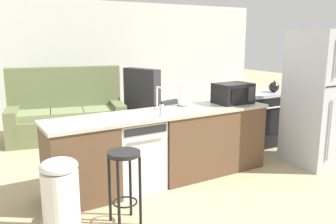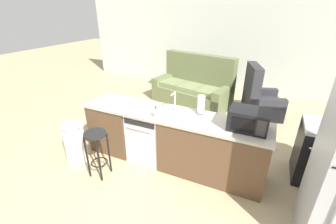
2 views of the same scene
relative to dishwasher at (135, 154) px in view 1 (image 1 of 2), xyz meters
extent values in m
plane|color=tan|center=(0.25, 0.00, -0.42)|extent=(24.00, 24.00, 0.00)
cube|color=beige|center=(0.55, 4.20, 0.88)|extent=(10.00, 0.06, 2.60)
cube|color=brown|center=(-0.68, 0.00, 0.01)|extent=(0.75, 0.62, 0.86)
cube|color=brown|center=(1.08, 0.00, 0.01)|extent=(1.55, 0.62, 0.86)
cube|color=#ADA899|center=(0.40, 0.00, 0.46)|extent=(2.94, 0.66, 0.04)
cube|color=black|center=(0.40, 0.00, -0.38)|extent=(2.86, 0.56, 0.08)
cube|color=silver|center=(0.00, 0.00, 0.00)|extent=(0.58, 0.58, 0.84)
cube|color=black|center=(0.00, -0.30, 0.36)|extent=(0.52, 0.01, 0.08)
cylinder|color=#B2B2B7|center=(0.00, -0.31, 0.26)|extent=(0.44, 0.02, 0.02)
cube|color=black|center=(2.60, 0.55, 0.00)|extent=(0.76, 0.64, 0.85)
cube|color=black|center=(2.60, 0.22, 0.05)|extent=(0.53, 0.01, 0.43)
cylinder|color=silver|center=(2.60, 0.20, 0.28)|extent=(0.61, 0.03, 0.03)
cube|color=#B7B7BC|center=(2.60, 0.55, 0.45)|extent=(0.76, 0.64, 0.05)
torus|color=black|center=(2.43, 0.42, 0.47)|extent=(0.16, 0.16, 0.01)
torus|color=black|center=(2.77, 0.42, 0.47)|extent=(0.16, 0.16, 0.01)
torus|color=black|center=(2.43, 0.68, 0.47)|extent=(0.16, 0.16, 0.01)
torus|color=black|center=(2.77, 0.68, 0.47)|extent=(0.16, 0.16, 0.01)
cube|color=#A8AAB2|center=(2.60, -0.55, 0.53)|extent=(0.72, 0.70, 1.90)
cylinder|color=#B2B2B7|center=(2.40, -0.92, 0.17)|extent=(0.02, 0.02, 0.83)
cube|color=black|center=(1.51, 0.00, 0.62)|extent=(0.50, 0.36, 0.28)
cube|color=black|center=(1.46, -0.18, 0.62)|extent=(0.27, 0.01, 0.18)
cube|color=#2D2D33|center=(1.68, -0.18, 0.62)|extent=(0.11, 0.01, 0.21)
cylinder|color=silver|center=(0.39, 0.16, 0.49)|extent=(0.07, 0.07, 0.03)
cylinder|color=silver|center=(0.39, 0.16, 0.64)|extent=(0.02, 0.02, 0.26)
cylinder|color=silver|center=(0.39, 0.09, 0.77)|extent=(0.02, 0.14, 0.02)
cylinder|color=#4C4C51|center=(0.80, 0.20, 0.49)|extent=(0.14, 0.14, 0.01)
cylinder|color=white|center=(0.80, 0.20, 0.63)|extent=(0.11, 0.11, 0.27)
cylinder|color=silver|center=(0.25, -0.21, 0.55)|extent=(0.06, 0.06, 0.14)
cylinder|color=black|center=(0.25, -0.21, 0.64)|extent=(0.02, 0.02, 0.04)
sphere|color=black|center=(2.77, 0.42, 0.56)|extent=(0.17, 0.17, 0.17)
sphere|color=black|center=(2.77, 0.42, 0.66)|extent=(0.03, 0.03, 0.03)
cone|color=black|center=(2.85, 0.42, 0.58)|extent=(0.08, 0.04, 0.06)
cylinder|color=black|center=(-0.47, -0.74, 0.30)|extent=(0.32, 0.32, 0.04)
cylinder|color=black|center=(-0.58, -0.85, -0.07)|extent=(0.03, 0.03, 0.70)
cylinder|color=black|center=(-0.35, -0.85, -0.07)|extent=(0.03, 0.03, 0.70)
cylinder|color=black|center=(-0.58, -0.62, -0.07)|extent=(0.03, 0.03, 0.70)
cylinder|color=black|center=(-0.35, -0.62, -0.07)|extent=(0.03, 0.03, 0.70)
torus|color=black|center=(-0.47, -0.74, -0.20)|extent=(0.25, 0.25, 0.02)
cylinder|color=white|center=(-1.05, -0.62, -0.11)|extent=(0.34, 0.34, 0.62)
ellipsoid|color=white|center=(-1.05, -0.62, 0.25)|extent=(0.35, 0.35, 0.14)
cube|color=#667047|center=(-0.14, 2.51, -0.21)|extent=(2.15, 1.32, 0.42)
cube|color=#667047|center=(-0.07, 2.83, 0.21)|extent=(2.00, 0.68, 1.27)
cube|color=#667047|center=(-1.02, 2.71, -0.11)|extent=(0.40, 0.92, 0.62)
cube|color=#667047|center=(0.74, 2.31, -0.11)|extent=(0.40, 0.92, 0.62)
cube|color=#7D8959|center=(-0.69, 2.59, 0.06)|extent=(0.69, 0.74, 0.12)
cube|color=#7D8959|center=(-0.15, 2.46, 0.06)|extent=(0.69, 0.74, 0.12)
cube|color=#7D8959|center=(0.38, 2.34, 0.06)|extent=(0.69, 0.74, 0.12)
cube|color=#2D2D33|center=(1.62, 2.57, -0.22)|extent=(1.02, 1.05, 0.40)
cube|color=#2D2D33|center=(1.33, 2.48, 0.18)|extent=(0.45, 0.87, 1.20)
cube|color=#2D2D33|center=(1.72, 2.24, -0.15)|extent=(0.81, 0.39, 0.55)
cube|color=#2D2D33|center=(1.52, 2.90, -0.15)|extent=(0.81, 0.39, 0.55)
camera|label=1|loc=(-1.75, -3.72, 1.39)|focal=38.00mm
camera|label=2|loc=(1.65, -2.81, 1.96)|focal=24.00mm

